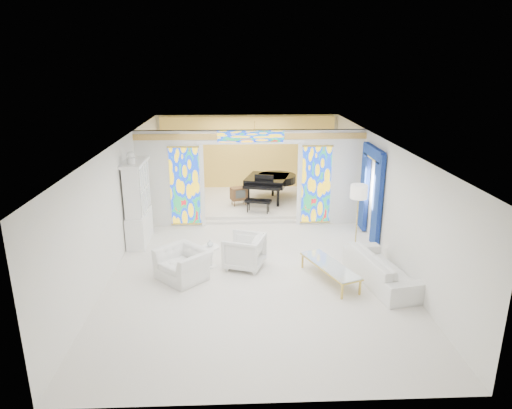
{
  "coord_description": "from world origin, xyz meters",
  "views": [
    {
      "loc": [
        -0.42,
        -11.7,
        4.98
      ],
      "look_at": [
        0.08,
        0.2,
        1.22
      ],
      "focal_mm": 32.0,
      "sensor_mm": 36.0,
      "label": 1
    }
  ],
  "objects_px": {
    "grand_piano": "(271,180)",
    "tv_console": "(239,194)",
    "armchair_left": "(183,264)",
    "armchair_right": "(244,251)",
    "china_cabinet": "(138,203)",
    "coffee_table": "(330,266)",
    "sofa": "(383,268)"
  },
  "relations": [
    {
      "from": "china_cabinet",
      "to": "tv_console",
      "type": "xyz_separation_m",
      "value": [
        2.84,
        2.88,
        -0.58
      ]
    },
    {
      "from": "china_cabinet",
      "to": "tv_console",
      "type": "distance_m",
      "value": 4.09
    },
    {
      "from": "armchair_left",
      "to": "armchair_right",
      "type": "bearing_deg",
      "value": 66.06
    },
    {
      "from": "china_cabinet",
      "to": "tv_console",
      "type": "bearing_deg",
      "value": 45.4
    },
    {
      "from": "armchair_left",
      "to": "coffee_table",
      "type": "height_order",
      "value": "armchair_left"
    },
    {
      "from": "coffee_table",
      "to": "grand_piano",
      "type": "bearing_deg",
      "value": 98.76
    },
    {
      "from": "sofa",
      "to": "tv_console",
      "type": "bearing_deg",
      "value": 19.44
    },
    {
      "from": "china_cabinet",
      "to": "coffee_table",
      "type": "distance_m",
      "value": 5.65
    },
    {
      "from": "armchair_left",
      "to": "armchair_right",
      "type": "distance_m",
      "value": 1.57
    },
    {
      "from": "china_cabinet",
      "to": "sofa",
      "type": "distance_m",
      "value": 6.79
    },
    {
      "from": "armchair_right",
      "to": "coffee_table",
      "type": "relative_size",
      "value": 0.48
    },
    {
      "from": "armchair_left",
      "to": "sofa",
      "type": "xyz_separation_m",
      "value": [
        4.68,
        -0.39,
        -0.01
      ]
    },
    {
      "from": "grand_piano",
      "to": "coffee_table",
      "type": "bearing_deg",
      "value": -65.57
    },
    {
      "from": "armchair_left",
      "to": "tv_console",
      "type": "relative_size",
      "value": 1.8
    },
    {
      "from": "tv_console",
      "to": "grand_piano",
      "type": "bearing_deg",
      "value": 8.61
    },
    {
      "from": "armchair_right",
      "to": "sofa",
      "type": "height_order",
      "value": "armchair_right"
    },
    {
      "from": "sofa",
      "to": "grand_piano",
      "type": "bearing_deg",
      "value": 7.93
    },
    {
      "from": "armchair_left",
      "to": "tv_console",
      "type": "bearing_deg",
      "value": 120.33
    },
    {
      "from": "grand_piano",
      "to": "tv_console",
      "type": "xyz_separation_m",
      "value": [
        -1.17,
        -0.61,
        -0.31
      ]
    },
    {
      "from": "china_cabinet",
      "to": "armchair_right",
      "type": "relative_size",
      "value": 2.92
    },
    {
      "from": "armchair_right",
      "to": "coffee_table",
      "type": "distance_m",
      "value": 2.17
    },
    {
      "from": "tv_console",
      "to": "armchair_left",
      "type": "bearing_deg",
      "value": -123.44
    },
    {
      "from": "china_cabinet",
      "to": "sofa",
      "type": "height_order",
      "value": "china_cabinet"
    },
    {
      "from": "sofa",
      "to": "tv_console",
      "type": "relative_size",
      "value": 3.85
    },
    {
      "from": "armchair_left",
      "to": "grand_piano",
      "type": "xyz_separation_m",
      "value": [
        2.52,
        5.82,
        0.53
      ]
    },
    {
      "from": "sofa",
      "to": "tv_console",
      "type": "distance_m",
      "value": 6.52
    },
    {
      "from": "china_cabinet",
      "to": "grand_piano",
      "type": "distance_m",
      "value": 5.32
    },
    {
      "from": "armchair_right",
      "to": "tv_console",
      "type": "xyz_separation_m",
      "value": [
        -0.11,
        4.65,
        0.16
      ]
    },
    {
      "from": "sofa",
      "to": "armchair_right",
      "type": "bearing_deg",
      "value": 62.22
    },
    {
      "from": "china_cabinet",
      "to": "coffee_table",
      "type": "height_order",
      "value": "china_cabinet"
    },
    {
      "from": "sofa",
      "to": "tv_console",
      "type": "height_order",
      "value": "tv_console"
    },
    {
      "from": "china_cabinet",
      "to": "grand_piano",
      "type": "bearing_deg",
      "value": 41.03
    }
  ]
}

